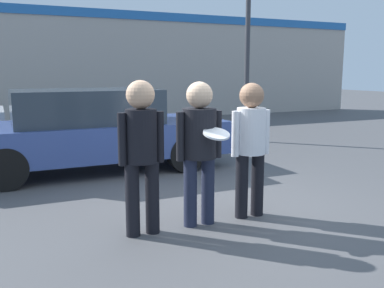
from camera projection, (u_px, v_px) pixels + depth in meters
ground_plane at (214, 211)px, 5.37m from camera, size 56.00×56.00×0.00m
storefront_building at (72, 65)px, 14.56m from camera, size 24.00×0.22×3.84m
person_left at (141, 146)px, 4.44m from camera, size 0.50×0.33×1.64m
person_middle_with_frisbee at (200, 141)px, 4.73m from camera, size 0.55×0.60×1.62m
person_right at (251, 139)px, 5.02m from camera, size 0.51×0.34×1.60m
parked_car_near at (91, 130)px, 7.48m from camera, size 4.63×1.85×1.42m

